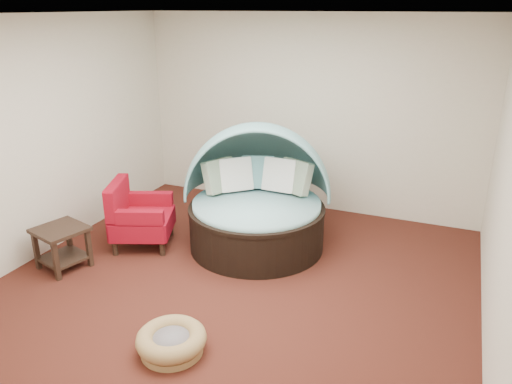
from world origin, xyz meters
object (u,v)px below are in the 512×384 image
at_px(pet_basket, 172,341).
at_px(canopy_daybed, 257,191).
at_px(side_table, 62,242).
at_px(red_armchair, 138,216).

bearing_deg(pet_basket, canopy_daybed, 93.43).
distance_m(pet_basket, side_table, 2.15).
distance_m(canopy_daybed, side_table, 2.37).
xyz_separation_m(canopy_daybed, pet_basket, (0.14, -2.29, -0.60)).
xyz_separation_m(red_armchair, side_table, (-0.46, -0.84, -0.07)).
bearing_deg(side_table, canopy_daybed, 38.41).
distance_m(pet_basket, red_armchair, 2.26).
relative_size(pet_basket, red_armchair, 0.67).
relative_size(canopy_daybed, red_armchair, 2.34).
xyz_separation_m(canopy_daybed, red_armchair, (-1.37, -0.62, -0.33)).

